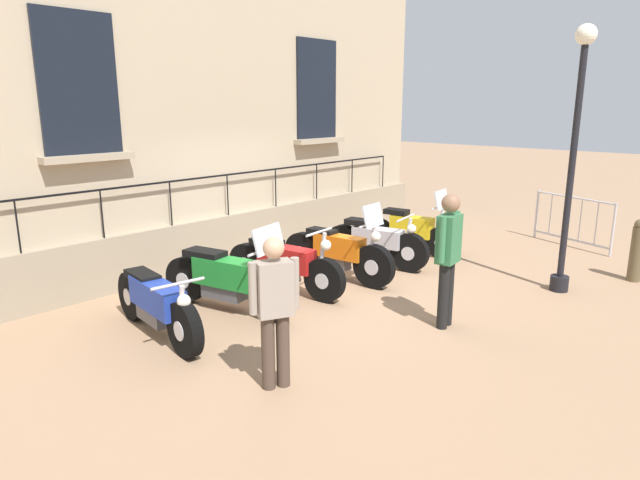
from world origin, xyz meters
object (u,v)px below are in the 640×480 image
at_px(crowd_barrier, 572,220).
at_px(pedestrian_standing, 275,305).
at_px(motorcycle_orange, 338,254).
at_px(motorcycle_silver, 376,243).
at_px(lamppost, 573,155).
at_px(pedestrian_walking, 448,252).
at_px(motorcycle_blue, 157,304).
at_px(motorcycle_green, 228,279).
at_px(bollard, 637,250).
at_px(motorcycle_yellow, 411,232).
at_px(motorcycle_red, 284,265).

height_order(crowd_barrier, pedestrian_standing, pedestrian_standing).
relative_size(motorcycle_orange, motorcycle_silver, 1.07).
bearing_deg(lamppost, motorcycle_orange, -146.98).
bearing_deg(motorcycle_orange, pedestrian_walking, -13.80).
distance_m(motorcycle_blue, motorcycle_silver, 4.39).
xyz_separation_m(motorcycle_green, bollard, (3.93, 5.41, 0.06)).
bearing_deg(pedestrian_standing, lamppost, 77.96).
bearing_deg(motorcycle_yellow, motorcycle_blue, -91.41).
bearing_deg(crowd_barrier, motorcycle_blue, -105.70).
relative_size(motorcycle_blue, motorcycle_yellow, 1.12).
relative_size(motorcycle_green, motorcycle_yellow, 1.13).
height_order(motorcycle_green, bollard, motorcycle_green).
height_order(pedestrian_standing, pedestrian_walking, pedestrian_walking).
xyz_separation_m(motorcycle_blue, motorcycle_yellow, (0.14, 5.58, 0.00)).
bearing_deg(motorcycle_red, motorcycle_green, -90.11).
bearing_deg(motorcycle_orange, motorcycle_red, -101.99).
bearing_deg(lamppost, crowd_barrier, 105.60).
bearing_deg(pedestrian_walking, motorcycle_blue, -132.88).
bearing_deg(motorcycle_blue, bollard, 59.35).
distance_m(motorcycle_green, pedestrian_standing, 2.38).
bearing_deg(crowd_barrier, pedestrian_walking, -87.68).
bearing_deg(bollard, motorcycle_blue, -120.65).
height_order(motorcycle_red, lamppost, lamppost).
distance_m(motorcycle_green, bollard, 6.69).
distance_m(motorcycle_yellow, pedestrian_walking, 3.77).
xyz_separation_m(motorcycle_blue, motorcycle_orange, (0.19, 3.31, 0.03)).
height_order(motorcycle_blue, pedestrian_walking, pedestrian_walking).
bearing_deg(motorcycle_red, pedestrian_standing, -46.10).
relative_size(motorcycle_blue, pedestrian_standing, 1.36).
xyz_separation_m(motorcycle_blue, pedestrian_walking, (2.54, 2.73, 0.59)).
distance_m(motorcycle_green, lamppost, 5.43).
height_order(motorcycle_green, motorcycle_yellow, motorcycle_green).
xyz_separation_m(lamppost, bollard, (0.75, 1.34, -1.60)).
height_order(motorcycle_silver, lamppost, lamppost).
xyz_separation_m(motorcycle_silver, motorcycle_yellow, (-0.04, 1.20, 0.00)).
height_order(motorcycle_green, motorcycle_orange, motorcycle_orange).
xyz_separation_m(motorcycle_green, motorcycle_red, (0.00, 1.12, -0.04)).
relative_size(motorcycle_blue, crowd_barrier, 1.25).
height_order(motorcycle_orange, motorcycle_yellow, motorcycle_orange).
relative_size(motorcycle_silver, crowd_barrier, 1.15).
height_order(motorcycle_silver, pedestrian_standing, pedestrian_standing).
distance_m(motorcycle_yellow, crowd_barrier, 3.43).
height_order(motorcycle_red, pedestrian_standing, pedestrian_standing).
xyz_separation_m(motorcycle_green, motorcycle_orange, (0.22, 2.15, -0.02)).
height_order(motorcycle_red, bollard, motorcycle_red).
bearing_deg(motorcycle_orange, motorcycle_green, -95.88).
xyz_separation_m(motorcycle_red, motorcycle_yellow, (0.17, 3.30, -0.00)).
relative_size(motorcycle_green, motorcycle_silver, 1.10).
xyz_separation_m(motorcycle_blue, crowd_barrier, (2.31, 8.23, 0.14)).
xyz_separation_m(motorcycle_red, bollard, (3.93, 4.30, 0.10)).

